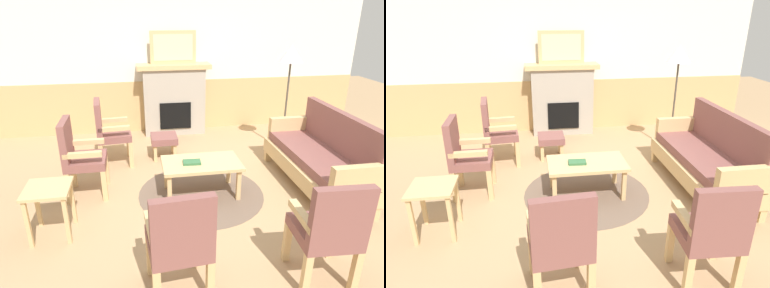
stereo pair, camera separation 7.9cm
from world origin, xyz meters
The scene contains 15 objects.
ground_plane centered at (0.00, 0.00, 0.00)m, with size 14.00×14.00×0.00m, color tan.
wall_back centered at (0.00, 2.60, 1.31)m, with size 7.20×0.14×2.70m.
fireplace centered at (0.00, 2.35, 0.65)m, with size 1.30×0.44×1.28m.
framed_picture centered at (0.00, 2.35, 1.56)m, with size 0.80×0.04×0.56m.
couch centered at (1.61, 0.00, 0.40)m, with size 0.70×1.80×0.98m.
coffee_table centered at (0.06, 0.02, 0.39)m, with size 0.96×0.56×0.44m.
round_rug centered at (0.06, 0.02, 0.00)m, with size 1.58×1.58×0.01m, color brown.
book_on_table centered at (-0.06, 0.00, 0.46)m, with size 0.21×0.13×0.03m, color #33663D.
footstool centered at (-0.29, 1.23, 0.28)m, with size 0.40×0.40×0.36m.
armchair_near_fireplace centered at (-1.41, 0.26, 0.54)m, with size 0.49×0.49×0.98m.
armchair_by_window_left centered at (-1.11, 1.12, 0.54)m, with size 0.52×0.52×0.98m.
armchair_front_left centered at (-0.41, -1.54, 0.54)m, with size 0.52×0.52×0.98m.
armchair_front_center centered at (0.80, -1.60, 0.54)m, with size 0.51×0.51×0.98m.
side_table centered at (-1.60, -0.54, 0.43)m, with size 0.44×0.44×0.55m.
floor_lamp_by_couch centered at (1.68, 1.25, 1.45)m, with size 0.36×0.36×1.68m.
Camera 1 is at (-0.67, -3.65, 2.19)m, focal length 31.49 mm.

